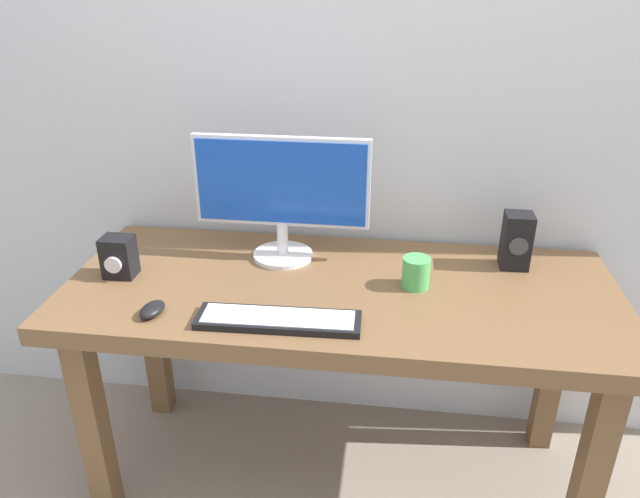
{
  "coord_description": "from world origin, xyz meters",
  "views": [
    {
      "loc": [
        0.15,
        -1.6,
        1.67
      ],
      "look_at": [
        -0.06,
        0.0,
        0.89
      ],
      "focal_mm": 33.76,
      "sensor_mm": 36.0,
      "label": 1
    }
  ],
  "objects_px": {
    "keyboard_primary": "(278,320)",
    "speaker_right": "(516,241)",
    "monitor": "(282,192)",
    "desk": "(340,314)",
    "mouse": "(152,309)",
    "audio_controller": "(119,257)",
    "coffee_mug": "(416,272)"
  },
  "relations": [
    {
      "from": "keyboard_primary",
      "to": "speaker_right",
      "type": "relative_size",
      "value": 2.5
    },
    {
      "from": "monitor",
      "to": "keyboard_primary",
      "type": "bearing_deg",
      "value": -81.24
    },
    {
      "from": "desk",
      "to": "mouse",
      "type": "distance_m",
      "value": 0.57
    },
    {
      "from": "desk",
      "to": "speaker_right",
      "type": "relative_size",
      "value": 9.26
    },
    {
      "from": "desk",
      "to": "mouse",
      "type": "relative_size",
      "value": 17.87
    },
    {
      "from": "audio_controller",
      "to": "mouse",
      "type": "bearing_deg",
      "value": -48.37
    },
    {
      "from": "keyboard_primary",
      "to": "mouse",
      "type": "xyz_separation_m",
      "value": [
        -0.36,
        -0.0,
        0.0
      ]
    },
    {
      "from": "mouse",
      "to": "coffee_mug",
      "type": "height_order",
      "value": "coffee_mug"
    },
    {
      "from": "monitor",
      "to": "mouse",
      "type": "relative_size",
      "value": 5.99
    },
    {
      "from": "monitor",
      "to": "mouse",
      "type": "bearing_deg",
      "value": -125.75
    },
    {
      "from": "audio_controller",
      "to": "coffee_mug",
      "type": "bearing_deg",
      "value": 3.14
    },
    {
      "from": "keyboard_primary",
      "to": "speaker_right",
      "type": "distance_m",
      "value": 0.82
    },
    {
      "from": "desk",
      "to": "audio_controller",
      "type": "distance_m",
      "value": 0.71
    },
    {
      "from": "coffee_mug",
      "to": "desk",
      "type": "bearing_deg",
      "value": -173.79
    },
    {
      "from": "coffee_mug",
      "to": "speaker_right",
      "type": "bearing_deg",
      "value": 29.3
    },
    {
      "from": "mouse",
      "to": "audio_controller",
      "type": "distance_m",
      "value": 0.28
    },
    {
      "from": "mouse",
      "to": "speaker_right",
      "type": "height_order",
      "value": "speaker_right"
    },
    {
      "from": "desk",
      "to": "mouse",
      "type": "xyz_separation_m",
      "value": [
        -0.51,
        -0.24,
        0.12
      ]
    },
    {
      "from": "monitor",
      "to": "speaker_right",
      "type": "bearing_deg",
      "value": 2.01
    },
    {
      "from": "coffee_mug",
      "to": "mouse",
      "type": "bearing_deg",
      "value": -160.49
    },
    {
      "from": "mouse",
      "to": "audio_controller",
      "type": "bearing_deg",
      "value": 142.03
    },
    {
      "from": "audio_controller",
      "to": "desk",
      "type": "bearing_deg",
      "value": 2.14
    },
    {
      "from": "audio_controller",
      "to": "keyboard_primary",
      "type": "bearing_deg",
      "value": -20.87
    },
    {
      "from": "mouse",
      "to": "speaker_right",
      "type": "bearing_deg",
      "value": 33.03
    },
    {
      "from": "desk",
      "to": "keyboard_primary",
      "type": "xyz_separation_m",
      "value": [
        -0.15,
        -0.23,
        0.11
      ]
    },
    {
      "from": "monitor",
      "to": "mouse",
      "type": "xyz_separation_m",
      "value": [
        -0.3,
        -0.41,
        -0.21
      ]
    },
    {
      "from": "mouse",
      "to": "speaker_right",
      "type": "relative_size",
      "value": 0.52
    },
    {
      "from": "monitor",
      "to": "keyboard_primary",
      "type": "height_order",
      "value": "monitor"
    },
    {
      "from": "speaker_right",
      "to": "coffee_mug",
      "type": "xyz_separation_m",
      "value": [
        -0.32,
        -0.18,
        -0.04
      ]
    },
    {
      "from": "keyboard_primary",
      "to": "mouse",
      "type": "distance_m",
      "value": 0.36
    },
    {
      "from": "monitor",
      "to": "speaker_right",
      "type": "distance_m",
      "value": 0.77
    },
    {
      "from": "monitor",
      "to": "keyboard_primary",
      "type": "relative_size",
      "value": 1.24
    }
  ]
}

